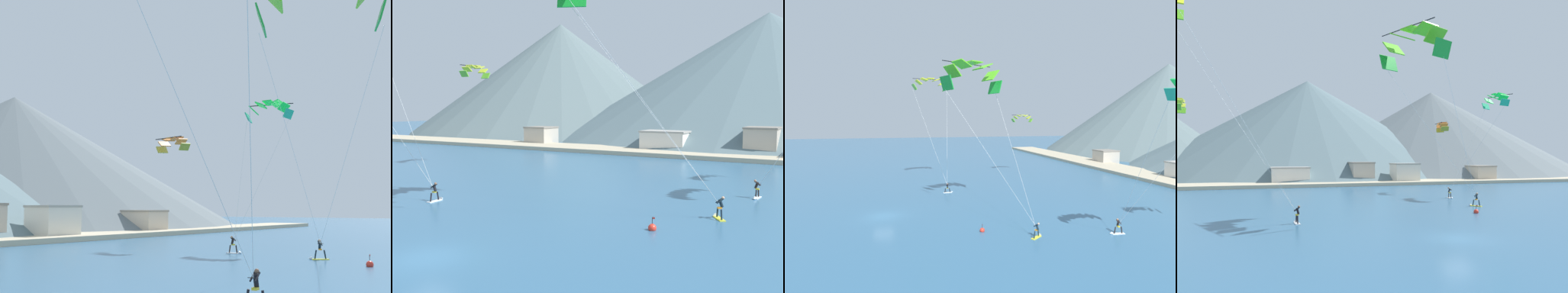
% 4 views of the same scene
% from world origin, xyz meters
% --- Properties ---
extents(ground_plane, '(400.00, 400.00, 0.00)m').
position_xyz_m(ground_plane, '(0.00, 0.00, 0.00)').
color(ground_plane, '#336084').
extents(kitesurfer_near_lead, '(0.62, 1.77, 1.75)m').
position_xyz_m(kitesurfer_near_lead, '(12.85, 25.26, 0.52)').
color(kitesurfer_near_lead, white).
rests_on(kitesurfer_near_lead, ground).
extents(kitesurfer_near_trail, '(0.59, 1.76, 1.77)m').
position_xyz_m(kitesurfer_near_trail, '(-11.13, 10.18, 0.53)').
color(kitesurfer_near_trail, white).
rests_on(kitesurfer_near_trail, ground).
extents(kitesurfer_mid_center, '(1.31, 1.66, 1.77)m').
position_xyz_m(kitesurfer_mid_center, '(11.64, 16.43, 0.54)').
color(kitesurfer_mid_center, yellow).
rests_on(kitesurfer_mid_center, ground).
extents(parafoil_kite_near_trail, '(12.00, 7.41, 19.69)m').
position_xyz_m(parafoil_kite_near_trail, '(-21.69, 8.16, 20.06)').
color(parafoil_kite_near_trail, '#65C029').
extents(parafoil_kite_mid_center, '(13.08, 8.91, 18.76)m').
position_xyz_m(parafoil_kite_mid_center, '(1.34, 11.63, 18.65)').
color(parafoil_kite_mid_center, green).
extents(parafoil_kite_distant_high_outer, '(1.46, 5.00, 1.69)m').
position_xyz_m(parafoil_kite_distant_high_outer, '(-24.97, 29.28, 13.33)').
color(parafoil_kite_distant_high_outer, '#62B72C').
extents(race_marker_buoy, '(0.56, 0.56, 1.02)m').
position_xyz_m(race_marker_buoy, '(8.55, 11.10, 0.16)').
color(race_marker_buoy, red).
rests_on(race_marker_buoy, ground).
extents(shore_building_old_town, '(5.47, 5.62, 4.02)m').
position_xyz_m(shore_building_old_town, '(-36.67, 60.60, 2.02)').
color(shore_building_old_town, '#B7AD9E').
rests_on(shore_building_old_town, ground).
extents(mountain_peak_west_ridge, '(97.74, 97.74, 36.22)m').
position_xyz_m(mountain_peak_west_ridge, '(-64.24, 109.94, 18.11)').
color(mountain_peak_west_ridge, slate).
rests_on(mountain_peak_west_ridge, ground).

